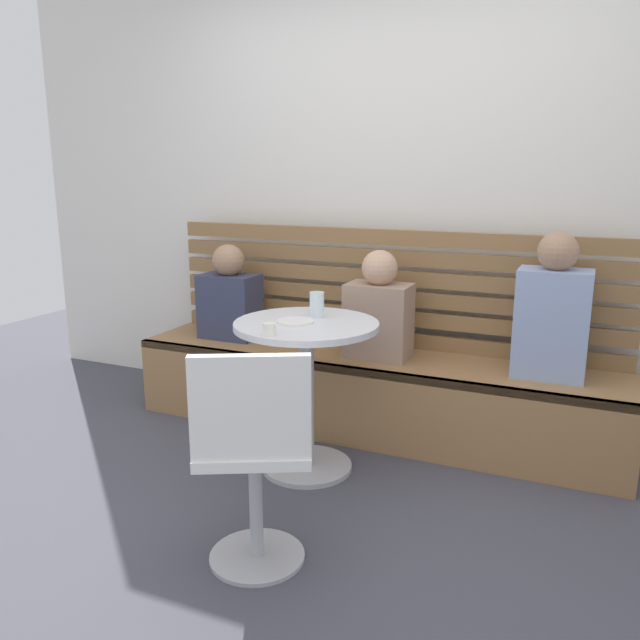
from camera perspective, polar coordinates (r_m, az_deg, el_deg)
ground at (r=2.67m, az=-4.85°, el=-19.10°), size 8.00×8.00×0.00m
back_wall at (r=3.77m, az=7.06°, el=13.52°), size 5.20×0.10×2.90m
booth_bench at (r=3.56m, az=4.41°, el=-6.55°), size 2.70×0.52×0.44m
booth_backrest at (r=3.64m, az=5.84°, el=2.93°), size 2.65×0.04×0.67m
cafe_table at (r=3.02m, az=-1.22°, el=-4.27°), size 0.68×0.68×0.74m
white_chair at (r=2.30m, az=-5.98°, el=-11.65°), size 0.54×0.54×0.85m
person_adult at (r=3.26m, az=20.12°, el=0.56°), size 0.34×0.22×0.71m
person_child_left at (r=3.84m, az=-8.11°, el=2.01°), size 0.34×0.22×0.56m
person_child_middle at (r=3.41m, az=5.28°, el=0.78°), size 0.34×0.22×0.58m
cup_espresso_small at (r=2.72m, az=-4.57°, el=-0.83°), size 0.06×0.06×0.05m
cup_glass_tall at (r=3.05m, az=-0.29°, el=1.41°), size 0.07×0.07×0.12m
plate_small at (r=2.94m, az=-2.25°, el=-0.14°), size 0.17×0.17×0.01m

